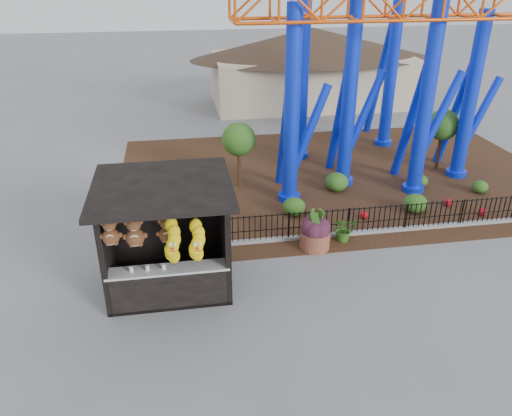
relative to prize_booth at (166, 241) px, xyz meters
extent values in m
plane|color=slate|center=(3.02, -0.92, -1.52)|extent=(120.00, 120.00, 0.00)
cube|color=#331E11|center=(7.02, 7.08, -1.52)|extent=(18.00, 12.00, 0.02)
cube|color=gray|center=(7.02, 2.08, -1.46)|extent=(18.00, 0.18, 0.12)
cube|color=black|center=(0.02, 0.28, -1.47)|extent=(3.20, 2.60, 0.10)
cube|color=black|center=(0.02, 1.52, -0.02)|extent=(3.20, 0.12, 3.00)
cube|color=black|center=(-1.52, 0.28, -0.02)|extent=(0.12, 2.60, 3.00)
cube|color=black|center=(1.56, 0.28, -0.02)|extent=(0.12, 2.60, 3.00)
cube|color=black|center=(0.02, 0.03, 1.54)|extent=(3.50, 3.40, 0.12)
cube|color=black|center=(-1.51, -0.95, -0.02)|extent=(0.14, 0.14, 3.00)
cube|color=black|center=(1.55, -0.95, -0.02)|extent=(0.14, 0.14, 3.00)
cube|color=black|center=(0.02, -0.77, -0.97)|extent=(3.00, 0.50, 1.10)
cube|color=#B8B8BC|center=(0.02, -0.77, -0.40)|extent=(3.10, 0.55, 0.06)
cylinder|color=black|center=(0.02, -1.17, 1.33)|extent=(2.90, 0.04, 0.04)
cylinder|color=#0E2DEE|center=(4.52, 5.08, 1.98)|extent=(0.56, 0.56, 7.00)
cylinder|color=#0E2DEE|center=(4.52, 5.08, -1.40)|extent=(0.84, 0.84, 0.24)
cylinder|color=#0E2DEE|center=(7.02, 6.28, 2.13)|extent=(0.56, 0.56, 7.30)
cylinder|color=#0E2DEE|center=(7.02, 6.28, -1.40)|extent=(0.84, 0.84, 0.24)
cylinder|color=#0E2DEE|center=(9.52, 5.08, 2.23)|extent=(0.56, 0.56, 7.50)
cylinder|color=#0E2DEE|center=(9.52, 5.08, -1.40)|extent=(0.84, 0.84, 0.24)
cylinder|color=#0E2DEE|center=(12.02, 6.28, 1.78)|extent=(0.56, 0.56, 6.60)
cylinder|color=#0E2DEE|center=(12.02, 6.28, -1.40)|extent=(0.84, 0.84, 0.24)
cylinder|color=#0E2DEE|center=(6.02, 9.58, 3.23)|extent=(0.56, 0.56, 9.50)
cylinder|color=#0E2DEE|center=(6.02, 9.58, -1.40)|extent=(0.84, 0.84, 0.24)
cylinder|color=#0E2DEE|center=(10.52, 10.58, 3.73)|extent=(0.56, 0.56, 10.50)
cylinder|color=#0E2DEE|center=(10.52, 10.58, -1.40)|extent=(0.84, 0.84, 0.24)
cylinder|color=#0E2DEE|center=(4.52, 5.98, 1.10)|extent=(0.36, 2.21, 5.85)
cylinder|color=#0E2DEE|center=(5.22, 5.38, 0.93)|extent=(1.62, 0.32, 3.73)
cylinder|color=#0E2DEE|center=(7.02, 7.18, 1.21)|extent=(0.36, 2.29, 6.10)
cylinder|color=#0E2DEE|center=(7.72, 6.58, 1.03)|extent=(1.67, 0.32, 3.88)
cylinder|color=#0E2DEE|center=(9.52, 5.98, 1.29)|extent=(0.36, 2.34, 6.26)
cylinder|color=#0E2DEE|center=(10.22, 5.38, 1.10)|extent=(1.71, 0.32, 3.99)
cylinder|color=#0E2DEE|center=(12.02, 7.18, 0.95)|extent=(0.36, 2.10, 5.53)
cylinder|color=#0E2DEE|center=(12.72, 6.58, 0.79)|extent=(1.54, 0.32, 3.52)
cylinder|color=brown|center=(4.52, 1.49, -1.23)|extent=(1.08, 1.08, 0.59)
ellipsoid|color=#371625|center=(4.52, 1.49, -0.62)|extent=(0.70, 0.70, 0.64)
imported|color=#235719|center=(5.57, 1.78, -1.11)|extent=(0.78, 0.68, 0.83)
ellipsoid|color=#2B5619|center=(4.40, 3.81, -1.19)|extent=(0.80, 0.80, 0.64)
ellipsoid|color=#2B5619|center=(8.75, 3.32, -1.17)|extent=(0.85, 0.85, 0.68)
ellipsoid|color=#2B5619|center=(9.99, 5.46, -1.27)|extent=(0.59, 0.59, 0.47)
ellipsoid|color=#2B5619|center=(6.53, 5.60, -1.15)|extent=(0.91, 0.91, 0.73)
ellipsoid|color=#2B5619|center=(12.00, 4.50, -1.26)|extent=(0.61, 0.61, 0.49)
sphere|color=#B70C17|center=(5.22, 3.44, -1.37)|extent=(0.28, 0.28, 0.28)
sphere|color=#B70C17|center=(6.76, 3.12, -1.37)|extent=(0.28, 0.28, 0.28)
sphere|color=#B70C17|center=(10.17, 3.57, -1.37)|extent=(0.28, 0.28, 0.28)
sphere|color=#B70C17|center=(10.98, 2.66, -1.37)|extent=(0.28, 0.28, 0.28)
cube|color=#BFAD8C|center=(9.02, 19.08, -0.02)|extent=(12.00, 6.00, 3.00)
cone|color=#332319|center=(9.02, 19.08, 2.38)|extent=(15.00, 15.00, 1.80)
camera|label=1|loc=(0.49, -11.62, 6.57)|focal=35.00mm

